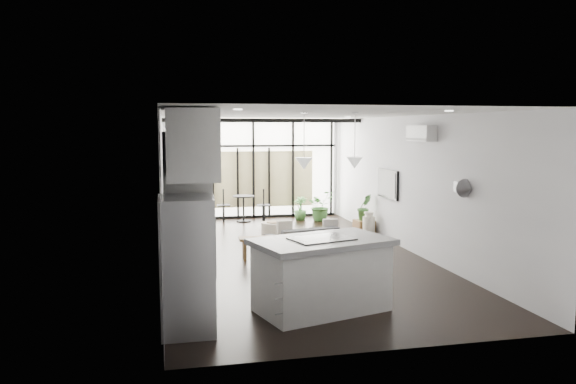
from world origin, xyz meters
name	(u,v)px	position (x,y,z in m)	size (l,w,h in m)	color
floor	(291,255)	(0.00, 0.00, 0.00)	(5.00, 10.00, 0.00)	black
ceiling	(291,115)	(0.00, 0.00, 2.80)	(5.00, 10.00, 0.00)	silver
wall_left	(163,189)	(-2.50, 0.00, 1.40)	(0.02, 10.00, 2.80)	silver
wall_right	(408,184)	(2.50, 0.00, 1.40)	(0.02, 10.00, 2.80)	silver
wall_back	(253,169)	(0.00, 5.00, 1.40)	(5.00, 0.02, 2.80)	silver
wall_front	(389,231)	(0.00, -5.00, 1.40)	(5.00, 0.02, 2.80)	silver
glazing	(253,169)	(0.00, 4.88, 1.40)	(5.00, 0.20, 2.80)	black
skylight	(258,120)	(0.00, 4.00, 2.77)	(4.70, 1.90, 0.06)	silver
neighbour_building	(253,179)	(0.00, 4.95, 1.10)	(3.50, 0.02, 1.60)	beige
island	(321,275)	(-0.34, -3.45, 0.51)	(1.87, 1.11, 1.02)	silver
cooktop	(322,238)	(-0.34, -3.45, 1.03)	(0.83, 0.56, 0.01)	black
fridge	(187,265)	(-2.21, -3.85, 0.85)	(0.66, 0.83, 1.71)	#AAABB0
appliance_column	(188,222)	(-2.15, -3.05, 1.25)	(0.65, 0.68, 2.50)	silver
upper_cabinets	(190,144)	(-2.12, -3.50, 2.35)	(0.62, 1.75, 0.86)	silver
pendant_left	(304,164)	(-0.40, -2.65, 2.02)	(0.26, 0.26, 0.18)	silver
pendant_right	(355,163)	(0.40, -2.65, 2.02)	(0.26, 0.26, 0.18)	silver
sofa	(306,234)	(0.42, 0.46, 0.33)	(1.66, 0.49, 0.65)	#464648
console_bench	(273,248)	(-0.40, -0.20, 0.22)	(1.34, 0.34, 0.43)	brown
pouf	(273,232)	(-0.09, 1.41, 0.22)	(0.55, 0.55, 0.44)	beige
crate	(364,227)	(2.25, 1.92, 0.16)	(0.43, 0.43, 0.33)	brown
plant_tall	(321,209)	(1.74, 4.00, 0.33)	(0.75, 0.84, 0.65)	#376A2D
plant_med	(300,214)	(1.21, 4.19, 0.18)	(0.37, 0.65, 0.37)	#376A2D
plant_crate	(364,214)	(2.25, 1.92, 0.47)	(0.35, 0.64, 0.28)	#376A2D
milk_can	(369,224)	(2.25, 1.60, 0.29)	(0.29, 0.29, 0.58)	silver
bistro_set	(244,209)	(-0.37, 4.28, 0.34)	(1.40, 0.56, 0.67)	black
tv	(388,184)	(2.46, 1.00, 1.30)	(0.05, 1.10, 0.65)	black
ac_unit	(421,133)	(2.38, -0.80, 2.45)	(0.22, 0.90, 0.30)	silver
framed_art	(164,184)	(-2.47, -0.50, 1.55)	(0.04, 0.70, 0.90)	black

